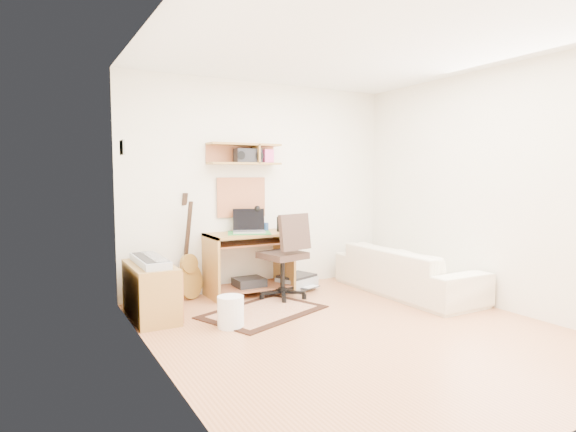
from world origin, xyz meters
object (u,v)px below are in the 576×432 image
printer (297,282)px  desk (249,264)px  task_chair (283,255)px  cabinet (151,291)px  sofa (407,263)px

printer → desk: bearing=158.0°
desk → printer: desk is taller
task_chair → cabinet: bearing=169.7°
cabinet → task_chair: bearing=1.2°
cabinet → printer: (1.92, 0.35, -0.19)m
printer → sofa: 1.39m
desk → sofa: bearing=-27.9°
task_chair → cabinet: size_ratio=1.13×
sofa → desk: bearing=62.1°
desk → cabinet: bearing=-163.3°
desk → sofa: sofa is taller
printer → sofa: sofa is taller
cabinet → printer: bearing=10.4°
cabinet → sofa: size_ratio=0.46×
sofa → task_chair: bearing=68.9°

